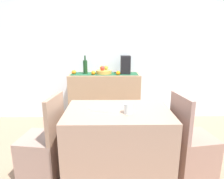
{
  "coord_description": "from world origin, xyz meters",
  "views": [
    {
      "loc": [
        -0.13,
        -2.37,
        1.44
      ],
      "look_at": [
        -0.1,
        0.36,
        0.74
      ],
      "focal_mm": 31.48,
      "sensor_mm": 36.0,
      "label": 1
    }
  ],
  "objects_px": {
    "coffee_cup": "(128,108)",
    "chair_near_window": "(43,153)",
    "fruit_bowl": "(104,72)",
    "coffee_maker": "(125,65)",
    "sideboard_console": "(105,98)",
    "chair_by_corner": "(191,152)",
    "dining_table": "(118,143)",
    "wine_bottle": "(85,67)",
    "open_book": "(106,107)"
  },
  "relations": [
    {
      "from": "wine_bottle",
      "to": "chair_near_window",
      "type": "height_order",
      "value": "wine_bottle"
    },
    {
      "from": "sideboard_console",
      "to": "dining_table",
      "type": "height_order",
      "value": "sideboard_console"
    },
    {
      "from": "sideboard_console",
      "to": "dining_table",
      "type": "distance_m",
      "value": 1.43
    },
    {
      "from": "wine_bottle",
      "to": "dining_table",
      "type": "relative_size",
      "value": 0.29
    },
    {
      "from": "dining_table",
      "to": "chair_near_window",
      "type": "bearing_deg",
      "value": -179.84
    },
    {
      "from": "fruit_bowl",
      "to": "coffee_maker",
      "type": "distance_m",
      "value": 0.38
    },
    {
      "from": "chair_near_window",
      "to": "chair_by_corner",
      "type": "xyz_separation_m",
      "value": [
        1.59,
        -0.0,
        0.0
      ]
    },
    {
      "from": "fruit_bowl",
      "to": "chair_near_window",
      "type": "bearing_deg",
      "value": -113.39
    },
    {
      "from": "wine_bottle",
      "to": "coffee_maker",
      "type": "bearing_deg",
      "value": 0.0
    },
    {
      "from": "sideboard_console",
      "to": "coffee_cup",
      "type": "distance_m",
      "value": 1.57
    },
    {
      "from": "wine_bottle",
      "to": "fruit_bowl",
      "type": "bearing_deg",
      "value": 0.0
    },
    {
      "from": "wine_bottle",
      "to": "coffee_cup",
      "type": "height_order",
      "value": "wine_bottle"
    },
    {
      "from": "coffee_cup",
      "to": "chair_by_corner",
      "type": "xyz_separation_m",
      "value": [
        0.7,
        0.08,
        -0.52
      ]
    },
    {
      "from": "wine_bottle",
      "to": "dining_table",
      "type": "bearing_deg",
      "value": -70.96
    },
    {
      "from": "coffee_cup",
      "to": "fruit_bowl",
      "type": "bearing_deg",
      "value": 100.46
    },
    {
      "from": "dining_table",
      "to": "chair_near_window",
      "type": "xyz_separation_m",
      "value": [
        -0.8,
        -0.0,
        -0.1
      ]
    },
    {
      "from": "fruit_bowl",
      "to": "wine_bottle",
      "type": "xyz_separation_m",
      "value": [
        -0.31,
        0.0,
        0.09
      ]
    },
    {
      "from": "sideboard_console",
      "to": "wine_bottle",
      "type": "height_order",
      "value": "wine_bottle"
    },
    {
      "from": "fruit_bowl",
      "to": "chair_near_window",
      "type": "relative_size",
      "value": 0.29
    },
    {
      "from": "coffee_maker",
      "to": "chair_near_window",
      "type": "xyz_separation_m",
      "value": [
        -0.98,
        -1.42,
        -0.76
      ]
    },
    {
      "from": "fruit_bowl",
      "to": "chair_by_corner",
      "type": "relative_size",
      "value": 0.29
    },
    {
      "from": "wine_bottle",
      "to": "coffee_maker",
      "type": "height_order",
      "value": "wine_bottle"
    },
    {
      "from": "open_book",
      "to": "coffee_cup",
      "type": "xyz_separation_m",
      "value": [
        0.22,
        -0.15,
        0.04
      ]
    },
    {
      "from": "sideboard_console",
      "to": "open_book",
      "type": "distance_m",
      "value": 1.39
    },
    {
      "from": "coffee_cup",
      "to": "coffee_maker",
      "type": "bearing_deg",
      "value": 86.65
    },
    {
      "from": "dining_table",
      "to": "fruit_bowl",
      "type": "bearing_deg",
      "value": 97.26
    },
    {
      "from": "sideboard_console",
      "to": "fruit_bowl",
      "type": "bearing_deg",
      "value": 180.0
    },
    {
      "from": "sideboard_console",
      "to": "coffee_cup",
      "type": "relative_size",
      "value": 11.76
    },
    {
      "from": "wine_bottle",
      "to": "coffee_maker",
      "type": "relative_size",
      "value": 1.01
    },
    {
      "from": "coffee_cup",
      "to": "chair_near_window",
      "type": "height_order",
      "value": "chair_near_window"
    },
    {
      "from": "coffee_cup",
      "to": "chair_near_window",
      "type": "bearing_deg",
      "value": 174.95
    },
    {
      "from": "sideboard_console",
      "to": "coffee_maker",
      "type": "height_order",
      "value": "coffee_maker"
    },
    {
      "from": "chair_near_window",
      "to": "chair_by_corner",
      "type": "relative_size",
      "value": 1.0
    },
    {
      "from": "coffee_cup",
      "to": "chair_near_window",
      "type": "xyz_separation_m",
      "value": [
        -0.89,
        0.08,
        -0.52
      ]
    },
    {
      "from": "wine_bottle",
      "to": "open_book",
      "type": "xyz_separation_m",
      "value": [
        0.37,
        -1.35,
        -0.24
      ]
    },
    {
      "from": "fruit_bowl",
      "to": "coffee_cup",
      "type": "relative_size",
      "value": 2.6
    },
    {
      "from": "fruit_bowl",
      "to": "chair_near_window",
      "type": "height_order",
      "value": "fruit_bowl"
    },
    {
      "from": "sideboard_console",
      "to": "chair_near_window",
      "type": "distance_m",
      "value": 1.56
    },
    {
      "from": "wine_bottle",
      "to": "coffee_maker",
      "type": "distance_m",
      "value": 0.68
    },
    {
      "from": "coffee_maker",
      "to": "open_book",
      "type": "height_order",
      "value": "coffee_maker"
    },
    {
      "from": "dining_table",
      "to": "sideboard_console",
      "type": "bearing_deg",
      "value": 96.79
    },
    {
      "from": "dining_table",
      "to": "chair_by_corner",
      "type": "relative_size",
      "value": 1.18
    },
    {
      "from": "dining_table",
      "to": "wine_bottle",
      "type": "bearing_deg",
      "value": 109.04
    },
    {
      "from": "fruit_bowl",
      "to": "sideboard_console",
      "type": "bearing_deg",
      "value": 0.0
    },
    {
      "from": "wine_bottle",
      "to": "chair_near_window",
      "type": "xyz_separation_m",
      "value": [
        -0.31,
        -1.42,
        -0.73
      ]
    },
    {
      "from": "coffee_maker",
      "to": "dining_table",
      "type": "bearing_deg",
      "value": -97.39
    },
    {
      "from": "fruit_bowl",
      "to": "dining_table",
      "type": "xyz_separation_m",
      "value": [
        0.18,
        -1.42,
        -0.53
      ]
    },
    {
      "from": "coffee_maker",
      "to": "chair_by_corner",
      "type": "distance_m",
      "value": 1.72
    },
    {
      "from": "fruit_bowl",
      "to": "dining_table",
      "type": "bearing_deg",
      "value": -82.74
    },
    {
      "from": "open_book",
      "to": "dining_table",
      "type": "bearing_deg",
      "value": -12.13
    }
  ]
}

